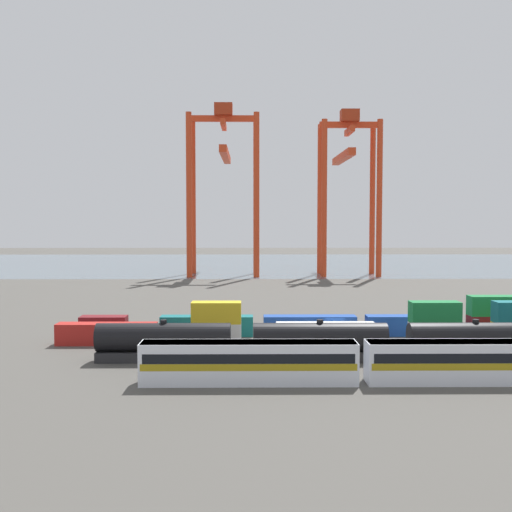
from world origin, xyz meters
TOP-DOWN VIEW (x-y plane):
  - ground_plane at (0.00, 40.00)m, footprint 420.00×420.00m
  - harbour_water at (0.00, 134.66)m, footprint 400.00×110.00m
  - passenger_train at (9.88, -22.27)m, footprint 62.23×3.14m
  - freight_tank_row at (13.36, -12.92)m, footprint 81.76×3.01m
  - shipping_container_0 at (-28.51, -3.74)m, footprint 12.10×2.44m
  - shipping_container_1 at (-15.13, -3.74)m, footprint 6.04×2.44m
  - shipping_container_2 at (-15.13, -3.74)m, footprint 6.04×2.44m
  - shipping_container_3 at (-1.76, -3.74)m, footprint 12.10×2.44m
  - shipping_container_4 at (11.61, -3.74)m, footprint 6.04×2.44m
  - shipping_container_5 at (11.61, -3.74)m, footprint 6.04×2.44m
  - shipping_container_9 at (-30.19, 1.91)m, footprint 6.04×2.44m
  - shipping_container_10 at (-16.68, 1.91)m, footprint 12.10×2.44m
  - shipping_container_11 at (-3.17, 1.91)m, footprint 12.10×2.44m
  - shipping_container_12 at (10.33, 1.91)m, footprint 12.10×2.44m
  - gantry_crane_west at (-18.01, 93.47)m, footprint 19.13×37.56m
  - gantry_crane_central at (15.74, 93.04)m, footprint 16.11×33.12m

SIDE VIEW (x-z plane):
  - ground_plane at x=0.00m, z-range 0.00..0.00m
  - harbour_water at x=0.00m, z-range 0.00..0.01m
  - shipping_container_0 at x=-28.51m, z-range 0.00..2.60m
  - shipping_container_1 at x=-15.13m, z-range 0.00..2.60m
  - shipping_container_3 at x=-1.76m, z-range 0.00..2.60m
  - shipping_container_4 at x=11.61m, z-range 0.00..2.60m
  - shipping_container_9 at x=-30.19m, z-range 0.00..2.60m
  - shipping_container_10 at x=-16.68m, z-range 0.00..2.60m
  - shipping_container_11 at x=-3.17m, z-range 0.00..2.60m
  - shipping_container_12 at x=10.33m, z-range 0.00..2.60m
  - freight_tank_row at x=13.36m, z-range -0.11..4.36m
  - passenger_train at x=9.88m, z-range 0.19..4.09m
  - shipping_container_2 at x=-15.13m, z-range 2.60..5.20m
  - shipping_container_5 at x=11.61m, z-range 2.60..5.20m
  - gantry_crane_central at x=15.74m, z-range 4.85..49.22m
  - gantry_crane_west at x=-18.01m, z-range 5.16..51.14m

